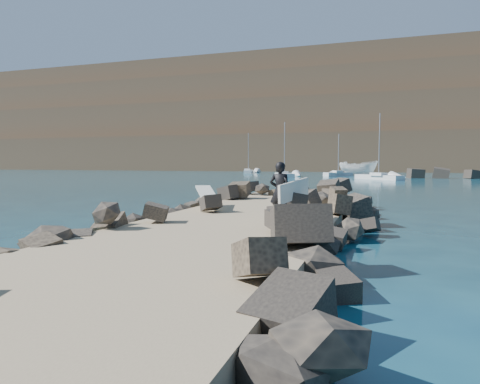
{
  "coord_description": "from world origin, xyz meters",
  "views": [
    {
      "loc": [
        4.35,
        -14.14,
        2.48
      ],
      "look_at": [
        0.0,
        -1.0,
        1.5
      ],
      "focal_mm": 32.0,
      "sensor_mm": 36.0,
      "label": 1
    }
  ],
  "objects_px": {
    "boat_imported": "(358,168)",
    "surfer_with_board": "(282,191)",
    "sailboat_e": "(248,171)",
    "surfboard_resting": "(207,197)"
  },
  "relations": [
    {
      "from": "boat_imported",
      "to": "surfer_with_board",
      "type": "xyz_separation_m",
      "value": [
        1.05,
        -67.06,
        0.23
      ]
    },
    {
      "from": "boat_imported",
      "to": "surfer_with_board",
      "type": "relative_size",
      "value": 2.96
    },
    {
      "from": "boat_imported",
      "to": "sailboat_e",
      "type": "bearing_deg",
      "value": 75.56
    },
    {
      "from": "boat_imported",
      "to": "sailboat_e",
      "type": "xyz_separation_m",
      "value": [
        -23.69,
        9.19,
        -0.97
      ]
    },
    {
      "from": "surfboard_resting",
      "to": "sailboat_e",
      "type": "height_order",
      "value": "sailboat_e"
    },
    {
      "from": "boat_imported",
      "to": "surfboard_resting",
      "type": "bearing_deg",
      "value": -175.61
    },
    {
      "from": "sailboat_e",
      "to": "surfboard_resting",
      "type": "bearing_deg",
      "value": -74.03
    },
    {
      "from": "surfboard_resting",
      "to": "boat_imported",
      "type": "bearing_deg",
      "value": 55.51
    },
    {
      "from": "surfboard_resting",
      "to": "surfer_with_board",
      "type": "height_order",
      "value": "surfer_with_board"
    },
    {
      "from": "surfer_with_board",
      "to": "sailboat_e",
      "type": "bearing_deg",
      "value": 107.98
    }
  ]
}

